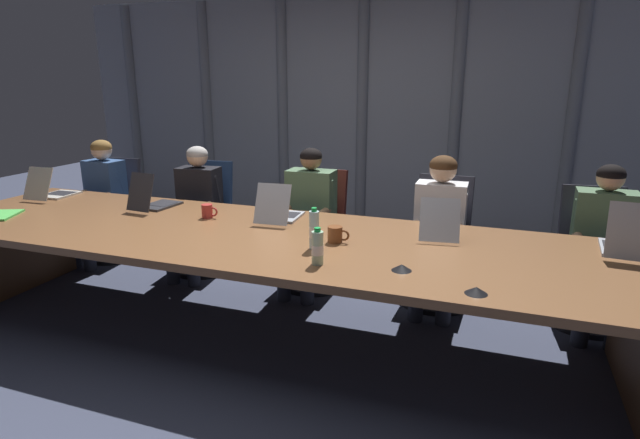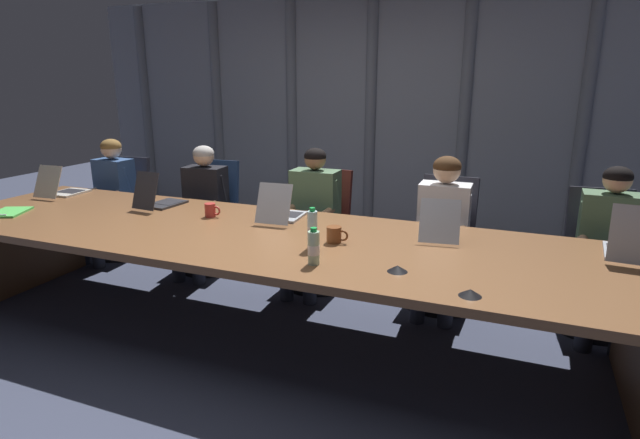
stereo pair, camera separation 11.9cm
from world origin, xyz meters
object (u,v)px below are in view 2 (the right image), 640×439
Objects in this scene: water_bottle_secondary at (312,230)px; spiral_notepad at (9,212)px; person_center at (312,212)px; person_right_mid at (442,224)px; laptop_right_mid at (439,228)px; water_bottle_primary at (314,248)px; person_right_end at (609,244)px; laptop_right_end at (628,247)px; conference_mic_middle at (470,293)px; person_left_mid at (201,203)px; person_left_end at (108,192)px; coffee_mug_far at (334,235)px; coffee_mug_near at (211,210)px; laptop_center at (282,212)px; office_chair_center at (320,242)px; office_chair_left_end at (123,218)px; office_chair_right_end at (596,276)px; conference_mic_left_side at (397,269)px; laptop_left_end at (62,189)px; office_chair_right_mid at (442,257)px; laptop_left_mid at (159,200)px; office_chair_left_mid at (211,228)px.

water_bottle_secondary reaches higher than spiral_notepad.
person_center reaches higher than person_right_mid.
laptop_right_mid is 2.27× the size of water_bottle_primary.
laptop_right_end is at bearing 2.89° from person_right_end.
conference_mic_middle is (0.85, -0.12, -0.08)m from water_bottle_primary.
water_bottle_primary is at bearing 22.55° from person_center.
person_left_mid reaches higher than spiral_notepad.
person_left_end is 0.99× the size of person_center.
water_bottle_primary is 0.41m from coffee_mug_far.
spiral_notepad is at bearing -161.75° from coffee_mug_near.
office_chair_center is (0.03, 0.67, -0.43)m from laptop_center.
person_center reaches higher than person_right_end.
person_left_end reaches higher than office_chair_left_end.
office_chair_right_end is 4.38m from spiral_notepad.
water_bottle_secondary is at bearing 50.81° from person_left_mid.
conference_mic_left_side is (3.15, -1.38, 0.39)m from office_chair_left_end.
laptop_right_mid is 0.51m from person_right_mid.
conference_mic_left_side is at bearing -105.52° from laptop_left_end.
office_chair_left_end is at bearing -94.95° from person_center.
coffee_mug_near is at bearing 100.04° from laptop_center.
office_chair_center is at bearing -96.04° from office_chair_right_end.
person_left_end is at bearing -84.25° from office_chair_right_mid.
laptop_left_end is at bearing 172.14° from coffee_mug_far.
person_right_end is at bearing -86.19° from laptop_left_end.
office_chair_left_end reaches higher than water_bottle_primary.
laptop_left_mid is 0.43× the size of office_chair_right_mid.
person_right_end reaches higher than office_chair_left_end.
coffee_mug_near is (-2.71, -0.64, 0.12)m from person_right_end.
laptop_right_end reaches higher than office_chair_center.
person_left_end reaches higher than water_bottle_primary.
person_right_mid is (2.15, 0.53, -0.12)m from laptop_left_mid.
conference_mic_middle is at bearing -21.14° from water_bottle_secondary.
coffee_mug_far is 0.39× the size of spiral_notepad.
laptop_center is 0.45× the size of office_chair_right_end.
office_chair_center is at bearing -87.16° from office_chair_right_mid.
coffee_mug_near is 2.09m from conference_mic_middle.
coffee_mug_far is (-0.03, 0.40, -0.04)m from water_bottle_primary.
office_chair_right_mid is at bearing -96.88° from person_right_end.
office_chair_left_end is (-1.05, 0.69, -0.43)m from laptop_left_mid.
laptop_right_mid is at bearing 33.20° from coffee_mug_far.
office_chair_left_mid is 1.00× the size of office_chair_right_mid.
person_left_end reaches higher than laptop_right_end.
office_chair_left_mid is at bearing 124.90° from coffee_mug_near.
laptop_left_mid reaches higher than laptop_center.
person_left_mid is at bearing 150.53° from conference_mic_middle.
conference_mic_middle is at bearing 12.80° from person_right_mid.
person_left_mid is at bearing 149.71° from conference_mic_left_side.
office_chair_right_mid is 1.24m from coffee_mug_far.
office_chair_right_mid is 1.01× the size of office_chair_right_end.
person_left_end reaches higher than office_chair_left_mid.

